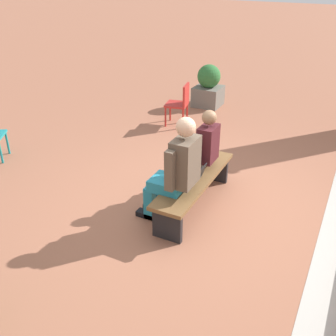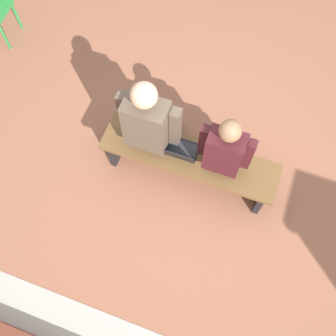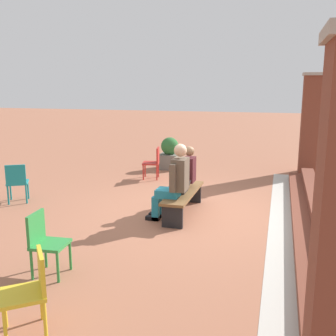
{
  "view_description": "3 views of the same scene",
  "coord_description": "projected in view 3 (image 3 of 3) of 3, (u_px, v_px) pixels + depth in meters",
  "views": [
    {
      "loc": [
        4.25,
        1.56,
        2.97
      ],
      "look_at": [
        0.67,
        -0.26,
        0.84
      ],
      "focal_mm": 42.0,
      "sensor_mm": 36.0,
      "label": 1
    },
    {
      "loc": [
        -0.32,
        1.56,
        3.92
      ],
      "look_at": [
        0.17,
        0.21,
        0.83
      ],
      "focal_mm": 42.0,
      "sensor_mm": 36.0,
      "label": 2
    },
    {
      "loc": [
        7.16,
        1.56,
        2.44
      ],
      "look_at": [
        0.58,
        -0.32,
        1.0
      ],
      "focal_mm": 42.0,
      "sensor_mm": 36.0,
      "label": 3
    }
  ],
  "objects": [
    {
      "name": "ground_plane",
      "position": [
        192.0,
        213.0,
        7.66
      ],
      "size": [
        60.0,
        60.0,
        0.0
      ],
      "primitive_type": "plane",
      "color": "#9E6047"
    },
    {
      "name": "brick_pillar_left_of_steps",
      "position": [
        312.0,
        124.0,
        10.87
      ],
      "size": [
        0.64,
        0.64,
        2.78
      ],
      "color": "brown",
      "rests_on": "ground"
    },
    {
      "name": "plastic_chair_far_left",
      "position": [
        31.0,
        287.0,
        3.89
      ],
      "size": [
        0.59,
        0.59,
        0.84
      ],
      "color": "gold",
      "rests_on": "ground"
    },
    {
      "name": "person_student",
      "position": [
        184.0,
        175.0,
        7.81
      ],
      "size": [
        0.5,
        0.63,
        1.28
      ],
      "color": "#4C473D",
      "rests_on": "ground"
    },
    {
      "name": "bench",
      "position": [
        183.0,
        196.0,
        7.56
      ],
      "size": [
        1.8,
        0.44,
        0.45
      ],
      "color": "brown",
      "rests_on": "ground"
    },
    {
      "name": "concrete_strip",
      "position": [
        280.0,
        222.0,
        7.14
      ],
      "size": [
        8.16,
        0.4,
        0.01
      ],
      "primitive_type": "cube",
      "color": "#B7B2A8",
      "rests_on": "ground"
    },
    {
      "name": "plastic_chair_foreground",
      "position": [
        45.0,
        240.0,
        5.09
      ],
      "size": [
        0.45,
        0.45,
        0.84
      ],
      "color": "#2D893D",
      "rests_on": "ground"
    },
    {
      "name": "laptop",
      "position": [
        183.0,
        190.0,
        7.44
      ],
      "size": [
        0.32,
        0.29,
        0.21
      ],
      "color": "black",
      "rests_on": "bench"
    },
    {
      "name": "planter",
      "position": [
        170.0,
        154.0,
        11.67
      ],
      "size": [
        0.6,
        0.6,
        0.94
      ],
      "color": "#6B665B",
      "rests_on": "ground"
    },
    {
      "name": "plastic_chair_mid_courtyard",
      "position": [
        17.0,
        181.0,
        8.25
      ],
      "size": [
        0.57,
        0.57,
        0.84
      ],
      "color": "teal",
      "rests_on": "ground"
    },
    {
      "name": "plastic_chair_far_right",
      "position": [
        154.0,
        161.0,
        10.4
      ],
      "size": [
        0.5,
        0.5,
        0.84
      ],
      "color": "red",
      "rests_on": "ground"
    },
    {
      "name": "brick_steps",
      "position": [
        313.0,
        219.0,
        6.97
      ],
      "size": [
        7.36,
        0.6,
        0.3
      ],
      "color": "brown",
      "rests_on": "ground"
    },
    {
      "name": "person_adult",
      "position": [
        174.0,
        181.0,
        7.1
      ],
      "size": [
        0.59,
        0.75,
        1.43
      ],
      "color": "teal",
      "rests_on": "ground"
    }
  ]
}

